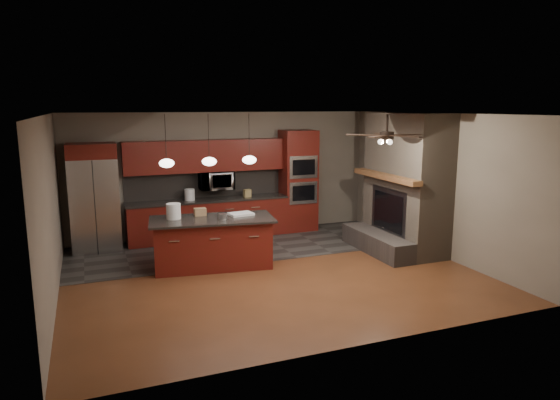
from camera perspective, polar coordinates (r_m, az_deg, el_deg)
name	(u,v)px	position (r m, az deg, el deg)	size (l,w,h in m)	color
ground	(271,272)	(9.02, -1.09, -8.28)	(7.00, 7.00, 0.00)	brown
ceiling	(270,114)	(8.53, -1.16, 9.79)	(7.00, 6.00, 0.02)	white
back_wall	(225,174)	(11.50, -6.31, 2.97)	(7.00, 0.02, 2.80)	gray
right_wall	(435,184)	(10.40, 17.30, 1.73)	(0.02, 6.00, 2.80)	gray
left_wall	(50,211)	(8.17, -24.82, -1.13)	(0.02, 6.00, 2.80)	gray
slate_tile_patch	(241,246)	(10.65, -4.46, -5.29)	(7.00, 2.40, 0.01)	#363330
fireplace_column	(403,188)	(10.45, 13.92, 1.37)	(1.30, 2.10, 2.80)	brown
back_cabinetry	(208,199)	(11.22, -8.26, 0.11)	(3.59, 0.64, 2.20)	#5F1311
oven_tower	(298,181)	(11.80, 2.11, 2.20)	(0.80, 0.63, 2.38)	#5F1311
microwave	(216,180)	(11.20, -7.32, 2.23)	(0.73, 0.41, 0.50)	silver
refrigerator	(94,198)	(10.78, -20.47, 0.24)	(0.95, 0.75, 2.20)	silver
kitchen_island	(213,242)	(9.29, -7.72, -4.82)	(2.35, 1.31, 0.92)	#5F1311
white_bucket	(174,211)	(9.23, -12.07, -1.26)	(0.26, 0.26, 0.28)	silver
paint_can	(223,216)	(9.06, -6.57, -1.88)	(0.16, 0.16, 0.11)	#A3A2A7
paint_tray	(241,214)	(9.38, -4.49, -1.60)	(0.43, 0.30, 0.04)	silver
cardboard_box	(200,212)	(9.43, -9.12, -1.35)	(0.21, 0.16, 0.14)	olive
counter_bucket	(190,195)	(11.07, -10.30, 0.60)	(0.22, 0.22, 0.25)	silver
counter_box	(247,193)	(11.35, -3.77, 0.79)	(0.16, 0.12, 0.17)	#9C8550
pendant_left	(167,163)	(8.86, -12.83, 4.14)	(0.26, 0.26, 0.92)	black
pendant_center	(209,161)	(9.00, -8.09, 4.40)	(0.26, 0.26, 0.92)	black
pendant_right	(249,160)	(9.20, -3.53, 4.63)	(0.26, 0.26, 0.92)	black
ceiling_fan	(387,135)	(8.64, 12.10, 7.30)	(1.27, 1.33, 0.41)	black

